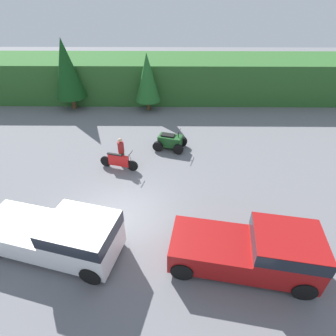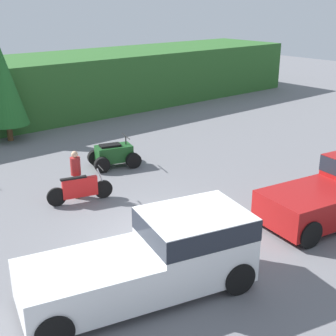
{
  "view_description": "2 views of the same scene",
  "coord_description": "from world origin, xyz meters",
  "px_view_note": "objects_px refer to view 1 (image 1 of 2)",
  "views": [
    {
      "loc": [
        2.13,
        -8.55,
        8.55
      ],
      "look_at": [
        2.02,
        2.38,
        0.95
      ],
      "focal_mm": 28.0,
      "sensor_mm": 36.0,
      "label": 1
    },
    {
      "loc": [
        -7.85,
        -9.46,
        6.57
      ],
      "look_at": [
        2.02,
        2.38,
        0.95
      ],
      "focal_mm": 50.0,
      "sensor_mm": 36.0,
      "label": 2
    }
  ],
  "objects_px": {
    "dirt_bike": "(119,161)",
    "pickup_truck_second": "(60,235)",
    "pickup_truck_red": "(257,249)",
    "quad_atv": "(170,141)",
    "rider_person": "(121,151)"
  },
  "relations": [
    {
      "from": "pickup_truck_second",
      "to": "dirt_bike",
      "type": "bearing_deg",
      "value": 92.41
    },
    {
      "from": "dirt_bike",
      "to": "rider_person",
      "type": "height_order",
      "value": "rider_person"
    },
    {
      "from": "pickup_truck_red",
      "to": "pickup_truck_second",
      "type": "xyz_separation_m",
      "value": [
        -7.12,
        0.59,
        0.0
      ]
    },
    {
      "from": "quad_atv",
      "to": "rider_person",
      "type": "height_order",
      "value": "rider_person"
    },
    {
      "from": "quad_atv",
      "to": "pickup_truck_red",
      "type": "bearing_deg",
      "value": -54.39
    },
    {
      "from": "pickup_truck_red",
      "to": "dirt_bike",
      "type": "bearing_deg",
      "value": 142.93
    },
    {
      "from": "pickup_truck_second",
      "to": "dirt_bike",
      "type": "xyz_separation_m",
      "value": [
        1.18,
        5.73,
        -0.5
      ]
    },
    {
      "from": "pickup_truck_red",
      "to": "pickup_truck_second",
      "type": "distance_m",
      "value": 7.15
    },
    {
      "from": "dirt_bike",
      "to": "pickup_truck_second",
      "type": "bearing_deg",
      "value": -86.51
    },
    {
      "from": "pickup_truck_red",
      "to": "dirt_bike",
      "type": "xyz_separation_m",
      "value": [
        -5.95,
        6.32,
        -0.5
      ]
    },
    {
      "from": "pickup_truck_red",
      "to": "dirt_bike",
      "type": "relative_size",
      "value": 2.41
    },
    {
      "from": "pickup_truck_red",
      "to": "pickup_truck_second",
      "type": "relative_size",
      "value": 0.94
    },
    {
      "from": "pickup_truck_red",
      "to": "dirt_bike",
      "type": "height_order",
      "value": "pickup_truck_red"
    },
    {
      "from": "pickup_truck_second",
      "to": "pickup_truck_red",
      "type": "bearing_deg",
      "value": 9.26
    },
    {
      "from": "pickup_truck_second",
      "to": "rider_person",
      "type": "distance_m",
      "value": 6.3
    }
  ]
}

